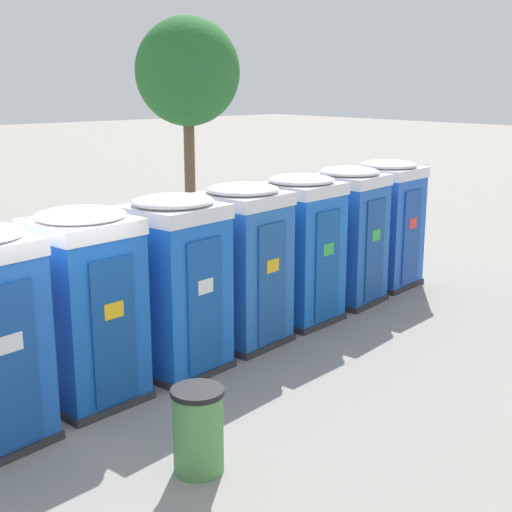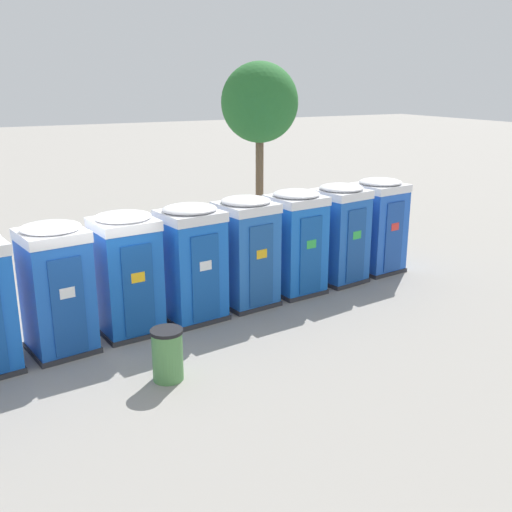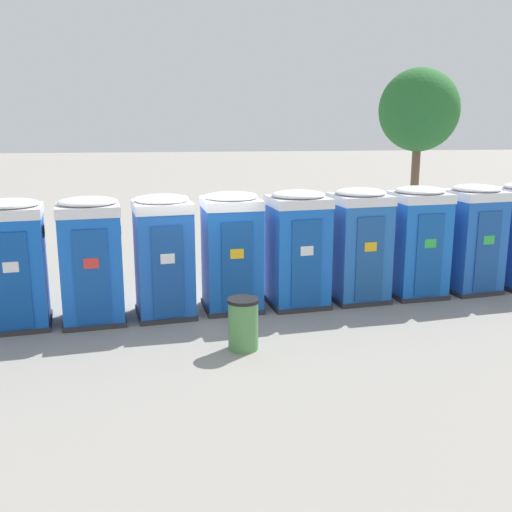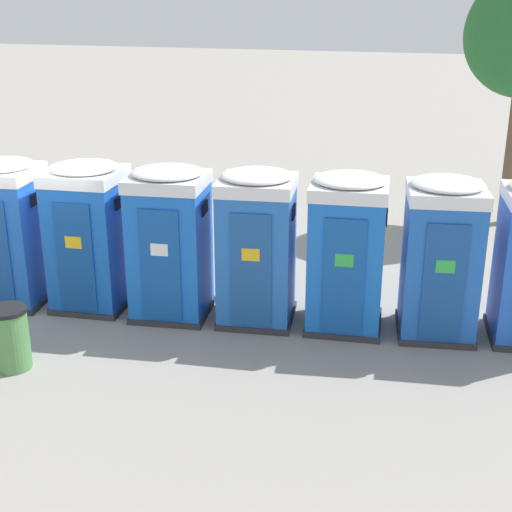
% 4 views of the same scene
% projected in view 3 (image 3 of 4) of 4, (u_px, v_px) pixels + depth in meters
% --- Properties ---
extents(ground_plane, '(120.00, 120.00, 0.00)m').
position_uv_depth(ground_plane, '(198.00, 309.00, 12.97)').
color(ground_plane, gray).
extents(portapotty_3, '(1.39, 1.38, 2.54)m').
position_uv_depth(portapotty_3, '(14.00, 263.00, 11.63)').
color(portapotty_3, '#2D2D33').
rests_on(portapotty_3, ground).
extents(portapotty_4, '(1.39, 1.36, 2.54)m').
position_uv_depth(portapotty_4, '(91.00, 260.00, 11.91)').
color(portapotty_4, '#2D2D33').
rests_on(portapotty_4, ground).
extents(portapotty_5, '(1.34, 1.36, 2.54)m').
position_uv_depth(portapotty_5, '(164.00, 256.00, 12.29)').
color(portapotty_5, '#2D2D33').
rests_on(portapotty_5, ground).
extents(portapotty_6, '(1.32, 1.31, 2.54)m').
position_uv_depth(portapotty_6, '(232.00, 251.00, 12.71)').
color(portapotty_6, '#2D2D33').
rests_on(portapotty_6, ground).
extents(portapotty_7, '(1.39, 1.35, 2.54)m').
position_uv_depth(portapotty_7, '(298.00, 248.00, 12.98)').
color(portapotty_7, '#2D2D33').
rests_on(portapotty_7, ground).
extents(portapotty_8, '(1.37, 1.36, 2.54)m').
position_uv_depth(portapotty_8, '(359.00, 244.00, 13.36)').
color(portapotty_8, '#2D2D33').
rests_on(portapotty_8, ground).
extents(portapotty_9, '(1.33, 1.33, 2.54)m').
position_uv_depth(portapotty_9, '(417.00, 241.00, 13.71)').
color(portapotty_9, '#2D2D33').
rests_on(portapotty_9, ground).
extents(portapotty_10, '(1.36, 1.38, 2.54)m').
position_uv_depth(portapotty_10, '(472.00, 238.00, 14.07)').
color(portapotty_10, '#2D2D33').
rests_on(portapotty_10, ground).
extents(street_tree_0, '(2.64, 2.64, 5.65)m').
position_uv_depth(street_tree_0, '(419.00, 111.00, 19.76)').
color(street_tree_0, brown).
rests_on(street_tree_0, ground).
extents(trash_can, '(0.57, 0.57, 0.94)m').
position_uv_depth(trash_can, '(243.00, 324.00, 10.63)').
color(trash_can, '#518C4C').
rests_on(trash_can, ground).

